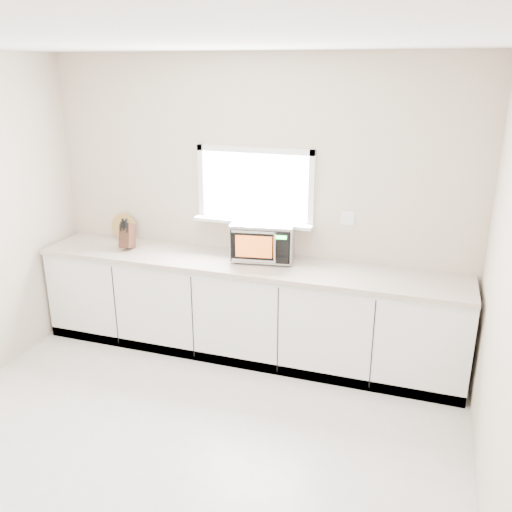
% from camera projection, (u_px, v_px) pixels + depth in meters
% --- Properties ---
extents(ground, '(4.00, 4.00, 0.00)m').
position_uv_depth(ground, '(162.00, 472.00, 3.64)').
color(ground, beige).
rests_on(ground, ground).
extents(back_wall, '(4.00, 0.17, 2.70)m').
position_uv_depth(back_wall, '(256.00, 206.00, 4.97)').
color(back_wall, '#C3B59B').
rests_on(back_wall, ground).
extents(cabinets, '(3.92, 0.60, 0.88)m').
position_uv_depth(cabinets, '(245.00, 310.00, 5.02)').
color(cabinets, white).
rests_on(cabinets, ground).
extents(countertop, '(3.92, 0.64, 0.04)m').
position_uv_depth(countertop, '(245.00, 264.00, 4.85)').
color(countertop, beige).
rests_on(countertop, cabinets).
extents(microwave, '(0.60, 0.50, 0.35)m').
position_uv_depth(microwave, '(264.00, 239.00, 4.87)').
color(microwave, black).
rests_on(microwave, countertop).
extents(knife_block, '(0.13, 0.23, 0.31)m').
position_uv_depth(knife_block, '(127.00, 235.00, 5.14)').
color(knife_block, '#442218').
rests_on(knife_block, countertop).
extents(cutting_board, '(0.27, 0.06, 0.26)m').
position_uv_depth(cutting_board, '(124.00, 226.00, 5.44)').
color(cutting_board, '#B18A44').
rests_on(cutting_board, countertop).
extents(coffee_grinder, '(0.14, 0.14, 0.20)m').
position_uv_depth(coffee_grinder, '(280.00, 253.00, 4.77)').
color(coffee_grinder, '#ADB0B5').
rests_on(coffee_grinder, countertop).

